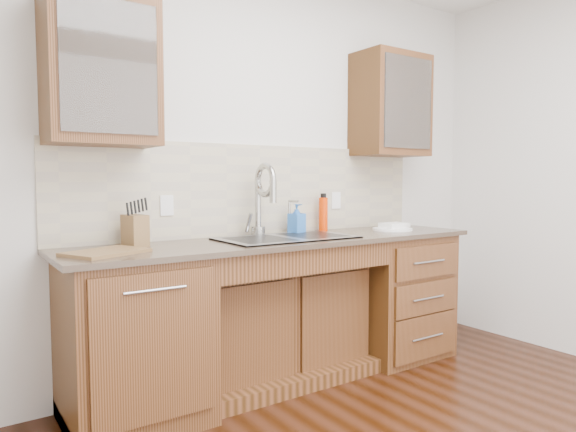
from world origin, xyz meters
TOP-DOWN VIEW (x-y plane):
  - wall_back at (0.00, 1.80)m, footprint 4.00×0.10m
  - base_cabinet_left at (-0.95, 1.44)m, footprint 0.70×0.62m
  - base_cabinet_center at (0.00, 1.53)m, footprint 1.20×0.44m
  - base_cabinet_right at (0.95, 1.44)m, footprint 0.70×0.62m
  - countertop at (0.00, 1.43)m, footprint 2.70×0.65m
  - backsplash at (0.00, 1.74)m, footprint 2.70×0.02m
  - sink at (0.00, 1.41)m, footprint 0.84×0.46m
  - faucet at (-0.07, 1.64)m, footprint 0.04×0.04m
  - filter_tap at (0.18, 1.65)m, footprint 0.02×0.02m
  - upper_cabinet_left at (-1.05, 1.58)m, footprint 0.55×0.34m
  - upper_cabinet_right at (1.05, 1.58)m, footprint 0.55×0.34m
  - outlet_left at (-0.65, 1.73)m, footprint 0.08×0.01m
  - outlet_right at (0.65, 1.73)m, footprint 0.08×0.01m
  - soap_bottle at (0.21, 1.61)m, footprint 0.11×0.11m
  - water_bottle at (0.47, 1.65)m, footprint 0.07×0.07m
  - plate at (0.92, 1.41)m, footprint 0.35×0.35m
  - dish_towel at (1.00, 1.47)m, footprint 0.19×0.14m
  - knife_block at (-0.89, 1.58)m, footprint 0.12×0.17m
  - cutting_board at (-1.10, 1.37)m, footprint 0.44×0.39m
  - cup_left_a at (-1.13, 1.58)m, footprint 0.17×0.17m
  - cup_left_b at (-0.92, 1.58)m, footprint 0.12×0.12m
  - cup_right_a at (0.97, 1.58)m, footprint 0.17×0.17m
  - cup_right_b at (1.13, 1.58)m, footprint 0.11×0.11m

SIDE VIEW (x-z plane):
  - base_cabinet_center at x=0.00m, z-range 0.00..0.70m
  - base_cabinet_left at x=-0.95m, z-range 0.00..0.88m
  - base_cabinet_right at x=0.95m, z-range 0.00..0.88m
  - sink at x=0.00m, z-range 0.73..0.92m
  - countertop at x=0.00m, z-range 0.88..0.91m
  - plate at x=0.92m, z-range 0.91..0.93m
  - cutting_board at x=-1.10m, z-range 0.91..0.93m
  - dish_towel at x=1.00m, z-range 0.93..0.96m
  - knife_block at x=-0.89m, z-range 0.91..1.08m
  - soap_bottle at x=0.21m, z-range 0.91..1.11m
  - water_bottle at x=0.47m, z-range 0.91..1.15m
  - filter_tap at x=0.18m, z-range 0.91..1.15m
  - faucet at x=-0.07m, z-range 0.91..1.31m
  - outlet_left at x=-0.65m, z-range 1.06..1.18m
  - outlet_right at x=0.65m, z-range 1.06..1.18m
  - backsplash at x=0.00m, z-range 0.91..1.50m
  - wall_back at x=0.00m, z-range 0.00..2.70m
  - cup_right_b at x=1.13m, z-range 1.72..1.81m
  - cup_left_b at x=-0.92m, z-range 1.72..1.82m
  - cup_left_a at x=-1.13m, z-range 1.72..1.83m
  - cup_right_a at x=0.97m, z-range 1.72..1.83m
  - upper_cabinet_left at x=-1.05m, z-range 1.45..2.20m
  - upper_cabinet_right at x=1.05m, z-range 1.45..2.20m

